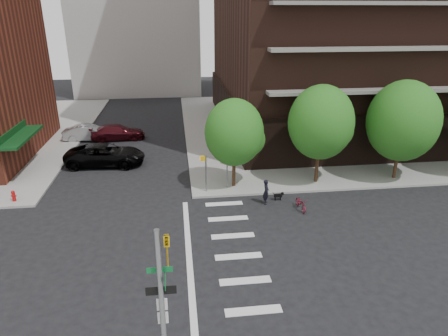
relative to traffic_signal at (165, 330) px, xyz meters
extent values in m
plane|color=black|center=(0.47, 7.49, -2.70)|extent=(120.00, 120.00, 0.00)
cube|color=gray|center=(20.97, 30.99, -2.62)|extent=(39.00, 33.00, 0.15)
cube|color=silver|center=(3.47, 3.49, -2.69)|extent=(2.40, 0.50, 0.01)
cube|color=silver|center=(3.47, 5.49, -2.69)|extent=(2.40, 0.50, 0.01)
cube|color=silver|center=(3.47, 7.49, -2.69)|extent=(2.40, 0.50, 0.01)
cube|color=silver|center=(3.47, 9.49, -2.69)|extent=(2.40, 0.50, 0.01)
cube|color=silver|center=(3.47, 11.49, -2.69)|extent=(2.40, 0.50, 0.01)
cube|color=silver|center=(3.47, 13.49, -2.69)|extent=(2.40, 0.50, 0.01)
cube|color=silver|center=(0.97, 7.49, -2.69)|extent=(0.30, 13.00, 0.01)
cube|color=black|center=(18.47, 31.49, -0.55)|extent=(25.50, 25.50, 4.00)
cube|color=#0C3814|center=(-10.83, 20.49, 0.25)|extent=(1.40, 6.00, 0.20)
cylinder|color=#301E11|center=(4.47, 15.99, -1.40)|extent=(0.24, 0.24, 2.30)
sphere|color=#235B19|center=(4.47, 15.99, 1.35)|extent=(4.00, 4.00, 4.00)
cylinder|color=#301E11|center=(10.47, 15.99, -1.25)|extent=(0.24, 0.24, 2.60)
sphere|color=#235B19|center=(10.47, 15.99, 1.85)|extent=(4.50, 4.50, 4.50)
cylinder|color=#301E11|center=(16.47, 15.99, -1.40)|extent=(0.24, 0.24, 2.30)
sphere|color=#235B19|center=(16.47, 15.99, 1.75)|extent=(5.00, 5.00, 5.00)
cylinder|color=slate|center=(-0.03, -0.01, 0.45)|extent=(0.16, 0.16, 6.00)
imported|color=gold|center=(0.22, -0.01, 2.75)|extent=(0.16, 0.20, 1.00)
cube|color=#0A5926|center=(-0.03, 0.14, 2.05)|extent=(0.75, 0.02, 0.18)
cube|color=#0A5926|center=(0.12, -0.01, 1.80)|extent=(0.02, 0.75, 0.18)
cube|color=black|center=(-0.03, 0.11, 1.35)|extent=(0.90, 0.02, 0.28)
cube|color=silver|center=(-0.03, 0.11, 0.85)|extent=(0.32, 0.02, 0.42)
cube|color=silver|center=(-0.03, 0.11, 0.35)|extent=(0.32, 0.02, 0.42)
cylinder|color=slate|center=(2.47, 15.29, -1.25)|extent=(0.10, 0.10, 2.60)
cube|color=gold|center=(2.27, 15.29, -0.15)|extent=(0.32, 0.25, 0.32)
cylinder|color=slate|center=(3.97, 15.79, -1.45)|extent=(0.08, 0.08, 2.20)
cube|color=gold|center=(3.97, 15.64, -0.55)|extent=(0.64, 0.02, 0.64)
cylinder|color=#A50C0C|center=(-10.03, 15.29, -2.25)|extent=(0.22, 0.22, 0.60)
sphere|color=#A50C0C|center=(-10.03, 15.29, -1.94)|extent=(0.24, 0.24, 0.24)
imported|color=black|center=(-5.15, 21.66, -1.84)|extent=(3.32, 6.40, 1.72)
imported|color=#400E14|center=(-5.03, 28.61, -1.96)|extent=(2.50, 5.26, 1.48)
imported|color=#9A9EA1|center=(-7.73, 28.64, -1.92)|extent=(1.76, 4.77, 1.56)
imported|color=maroon|center=(8.16, 12.14, -2.27)|extent=(0.67, 1.66, 0.86)
imported|color=black|center=(6.17, 13.23, -1.87)|extent=(0.66, 0.49, 1.67)
cube|color=black|center=(7.07, 13.63, -2.37)|extent=(0.53, 0.18, 0.21)
cube|color=black|center=(7.36, 13.62, -2.24)|extent=(0.15, 0.13, 0.15)
cylinder|color=black|center=(7.23, 13.68, -2.58)|extent=(0.05, 0.05, 0.23)
cylinder|color=black|center=(6.91, 13.57, -2.58)|extent=(0.05, 0.05, 0.23)
camera|label=1|loc=(0.62, -9.53, 8.92)|focal=32.00mm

